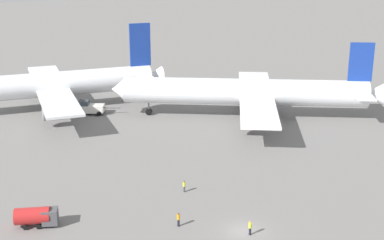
% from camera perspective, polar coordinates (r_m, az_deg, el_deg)
% --- Properties ---
extents(ground_plane, '(600.00, 600.00, 0.00)m').
position_cam_1_polar(ground_plane, '(64.18, 5.51, -11.54)').
color(ground_plane, slate).
extents(airliner_at_gate_left, '(50.47, 42.81, 16.51)m').
position_cam_1_polar(airliner_at_gate_left, '(112.18, -15.35, 3.51)').
color(airliner_at_gate_left, white).
rests_on(airliner_at_gate_left, ground).
extents(airliner_being_pushed, '(46.25, 37.42, 14.74)m').
position_cam_1_polar(airliner_being_pushed, '(104.12, 5.80, 2.90)').
color(airliner_being_pushed, white).
rests_on(airliner_being_pushed, ground).
extents(pushback_tug, '(8.27, 5.33, 3.03)m').
position_cam_1_polar(pushback_tug, '(108.45, -10.73, 1.28)').
color(pushback_tug, white).
rests_on(pushback_tug, ground).
extents(gse_fuel_bowser_stubby, '(5.25, 3.41, 2.40)m').
position_cam_1_polar(gse_fuel_bowser_stubby, '(66.80, -15.95, -9.66)').
color(gse_fuel_bowser_stubby, red).
rests_on(gse_fuel_bowser_stubby, ground).
extents(ground_crew_wing_walker_right, '(0.42, 0.41, 1.76)m').
position_cam_1_polar(ground_crew_wing_walker_right, '(64.54, -1.43, -10.34)').
color(ground_crew_wing_walker_right, black).
rests_on(ground_crew_wing_walker_right, ground).
extents(ground_crew_ramp_agent_by_cones, '(0.36, 0.36, 1.62)m').
position_cam_1_polar(ground_crew_ramp_agent_by_cones, '(73.00, -0.84, -6.95)').
color(ground_crew_ramp_agent_by_cones, '#4C4C51').
rests_on(ground_crew_ramp_agent_by_cones, ground).
extents(ground_crew_marshaller_foreground, '(0.36, 0.36, 1.74)m').
position_cam_1_polar(ground_crew_marshaller_foreground, '(63.11, 6.11, -11.15)').
color(ground_crew_marshaller_foreground, black).
rests_on(ground_crew_marshaller_foreground, ground).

